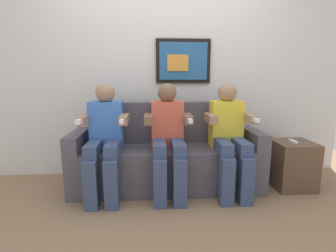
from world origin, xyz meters
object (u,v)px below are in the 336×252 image
couch (167,158)px  person_on_left (105,136)px  person_in_middle (168,135)px  person_on_right (229,134)px  spare_remote_on_table (293,141)px  side_table_right (292,164)px

couch → person_on_left: (-0.61, -0.17, 0.29)m
couch → person_in_middle: bearing=-89.8°
couch → person_on_left: 0.70m
person_on_right → person_on_left: bearing=-180.0°
person_in_middle → spare_remote_on_table: size_ratio=8.54×
person_on_left → side_table_right: bearing=1.8°
spare_remote_on_table → person_in_middle: bearing=-177.7°
person_in_middle → side_table_right: (1.33, 0.06, -0.36)m
couch → person_on_right: size_ratio=1.77×
person_in_middle → spare_remote_on_table: person_in_middle is taller
person_on_left → person_on_right: bearing=0.0°
side_table_right → spare_remote_on_table: spare_remote_on_table is taller
person_on_left → spare_remote_on_table: person_on_left is taller
person_in_middle → spare_remote_on_table: 1.32m
couch → spare_remote_on_table: size_ratio=15.14×
person_in_middle → side_table_right: 1.38m
person_on_right → side_table_right: person_on_right is taller
couch → spare_remote_on_table: 1.34m
person_in_middle → person_on_right: size_ratio=1.00×
person_in_middle → side_table_right: person_in_middle is taller
side_table_right → person_in_middle: bearing=-177.4°
person_in_middle → person_on_left: bearing=-180.0°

